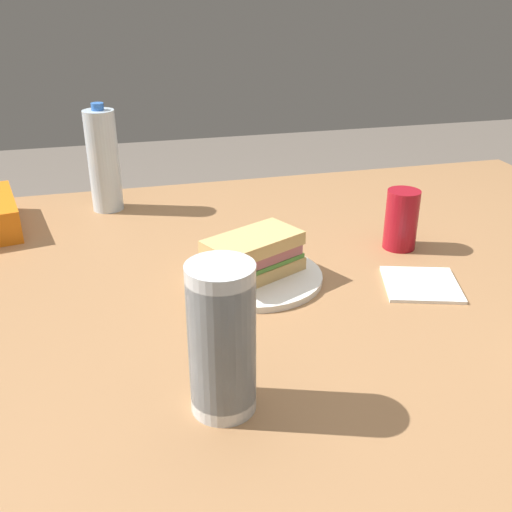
{
  "coord_description": "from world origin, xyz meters",
  "views": [
    {
      "loc": [
        0.33,
        0.94,
        1.24
      ],
      "look_at": [
        0.1,
        0.0,
        0.79
      ],
      "focal_mm": 41.67,
      "sensor_mm": 36.0,
      "label": 1
    }
  ],
  "objects_px": {
    "soda_can_red": "(401,220)",
    "plastic_cup_stack": "(222,340)",
    "paper_plate": "(256,278)",
    "sandwich": "(255,255)",
    "water_bottle_tall": "(104,161)",
    "dining_table": "(303,309)"
  },
  "relations": [
    {
      "from": "paper_plate",
      "to": "sandwich",
      "type": "xyz_separation_m",
      "value": [
        0.0,
        0.0,
        0.05
      ]
    },
    {
      "from": "dining_table",
      "to": "paper_plate",
      "type": "distance_m",
      "value": 0.13
    },
    {
      "from": "sandwich",
      "to": "water_bottle_tall",
      "type": "xyz_separation_m",
      "value": [
        0.25,
        -0.45,
        0.07
      ]
    },
    {
      "from": "soda_can_red",
      "to": "water_bottle_tall",
      "type": "height_order",
      "value": "water_bottle_tall"
    },
    {
      "from": "paper_plate",
      "to": "water_bottle_tall",
      "type": "distance_m",
      "value": 0.52
    },
    {
      "from": "dining_table",
      "to": "paper_plate",
      "type": "xyz_separation_m",
      "value": [
        0.1,
        0.0,
        0.08
      ]
    },
    {
      "from": "plastic_cup_stack",
      "to": "sandwich",
      "type": "bearing_deg",
      "value": -110.87
    },
    {
      "from": "water_bottle_tall",
      "to": "paper_plate",
      "type": "bearing_deg",
      "value": 119.19
    },
    {
      "from": "plastic_cup_stack",
      "to": "paper_plate",
      "type": "bearing_deg",
      "value": -111.06
    },
    {
      "from": "paper_plate",
      "to": "soda_can_red",
      "type": "relative_size",
      "value": 2.0
    },
    {
      "from": "dining_table",
      "to": "soda_can_red",
      "type": "bearing_deg",
      "value": -163.22
    },
    {
      "from": "sandwich",
      "to": "plastic_cup_stack",
      "type": "bearing_deg",
      "value": 69.13
    },
    {
      "from": "paper_plate",
      "to": "plastic_cup_stack",
      "type": "relative_size",
      "value": 1.2
    },
    {
      "from": "sandwich",
      "to": "soda_can_red",
      "type": "relative_size",
      "value": 1.64
    },
    {
      "from": "water_bottle_tall",
      "to": "dining_table",
      "type": "bearing_deg",
      "value": 127.91
    },
    {
      "from": "sandwich",
      "to": "plastic_cup_stack",
      "type": "height_order",
      "value": "plastic_cup_stack"
    },
    {
      "from": "sandwich",
      "to": "water_bottle_tall",
      "type": "bearing_deg",
      "value": -61.24
    },
    {
      "from": "paper_plate",
      "to": "soda_can_red",
      "type": "height_order",
      "value": "soda_can_red"
    },
    {
      "from": "soda_can_red",
      "to": "plastic_cup_stack",
      "type": "relative_size",
      "value": 0.6
    },
    {
      "from": "soda_can_red",
      "to": "sandwich",
      "type": "bearing_deg",
      "value": 13.15
    },
    {
      "from": "paper_plate",
      "to": "plastic_cup_stack",
      "type": "xyz_separation_m",
      "value": [
        0.13,
        0.33,
        0.1
      ]
    },
    {
      "from": "dining_table",
      "to": "water_bottle_tall",
      "type": "relative_size",
      "value": 6.53
    }
  ]
}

